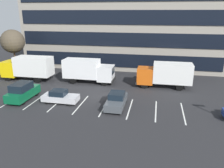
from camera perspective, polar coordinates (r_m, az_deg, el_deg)
The scene contains 10 objects.
ground_plane at distance 27.87m, azimuth -3.30°, elevation -3.19°, with size 120.00×120.00×0.00m, color #262628.
office_building at distance 43.59m, azimuth 2.78°, elevation 18.92°, with size 36.01×10.84×21.60m.
lot_markings at distance 25.32m, azimuth -4.96°, elevation -5.45°, with size 19.74×5.40×0.01m.
box_truck_white at distance 32.92m, azimuth -6.20°, elevation 3.62°, with size 7.48×2.48×3.47m.
box_truck_orange at distance 31.46m, azimuth 13.44°, elevation 2.54°, with size 7.45×2.47×3.45m.
box_truck_yellow at distance 36.34m, azimuth -20.67°, elevation 4.10°, with size 7.89×2.61×3.66m.
sedan_silver at distance 26.47m, azimuth -13.10°, elevation -3.19°, with size 4.12×1.73×1.48m.
suv_forest at distance 28.55m, azimuth -21.85°, elevation -1.80°, with size 1.98×4.66×2.11m.
sedan_charcoal at distance 24.59m, azimuth 1.15°, elevation -4.20°, with size 1.87×4.48×1.60m.
bare_tree at distance 41.34m, azimuth -24.01°, elevation 9.89°, with size 3.89×3.89×7.30m.
Camera 1 is at (6.78, -25.10, 10.01)m, focal length 35.81 mm.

